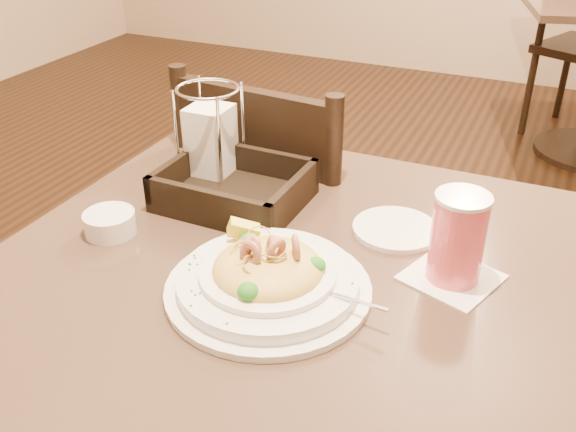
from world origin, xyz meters
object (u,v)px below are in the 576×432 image
at_px(dining_chair_near, 286,239).
at_px(napkin_caddy, 211,141).
at_px(pasta_bowl, 268,276).
at_px(bread_basket, 235,191).
at_px(butter_ramekin, 110,223).
at_px(main_table, 283,380).
at_px(drink_glass, 457,239).
at_px(side_plate, 396,229).

bearing_deg(dining_chair_near, napkin_caddy, 83.38).
bearing_deg(pasta_bowl, dining_chair_near, 111.76).
xyz_separation_m(bread_basket, butter_ramekin, (-0.14, -0.18, -0.00)).
bearing_deg(napkin_caddy, dining_chair_near, 77.53).
xyz_separation_m(dining_chair_near, bread_basket, (0.03, -0.29, 0.28)).
xyz_separation_m(main_table, dining_chair_near, (-0.20, 0.45, -0.02)).
bearing_deg(drink_glass, side_plate, 139.89).
distance_m(pasta_bowl, side_plate, 0.27).
height_order(bread_basket, butter_ramekin, bread_basket).
xyz_separation_m(pasta_bowl, butter_ramekin, (-0.31, 0.04, -0.01)).
relative_size(pasta_bowl, drink_glass, 2.10).
height_order(dining_chair_near, bread_basket, dining_chair_near).
bearing_deg(side_plate, dining_chair_near, 140.20).
relative_size(bread_basket, napkin_caddy, 1.33).
bearing_deg(main_table, butter_ramekin, -174.99).
bearing_deg(pasta_bowl, drink_glass, 31.35).
relative_size(main_table, pasta_bowl, 2.70).
bearing_deg(drink_glass, napkin_caddy, 164.07).
relative_size(main_table, butter_ramekin, 10.50).
bearing_deg(butter_ramekin, drink_glass, 10.66).
xyz_separation_m(pasta_bowl, side_plate, (0.12, 0.24, -0.02)).
height_order(dining_chair_near, side_plate, dining_chair_near).
height_order(bread_basket, napkin_caddy, napkin_caddy).
bearing_deg(drink_glass, bread_basket, 169.43).
bearing_deg(dining_chair_near, pasta_bowl, 117.62).
height_order(drink_glass, napkin_caddy, napkin_caddy).
height_order(pasta_bowl, drink_glass, drink_glass).
bearing_deg(bread_basket, drink_glass, -10.57).
bearing_deg(dining_chair_near, drink_glass, 145.97).
relative_size(main_table, side_plate, 6.20).
bearing_deg(drink_glass, pasta_bowl, -148.65).
bearing_deg(bread_basket, pasta_bowl, -51.88).
bearing_deg(butter_ramekin, bread_basket, 52.33).
bearing_deg(pasta_bowl, side_plate, 62.98).
bearing_deg(dining_chair_near, side_plate, 146.05).
distance_m(dining_chair_near, butter_ramekin, 0.56).
distance_m(bread_basket, side_plate, 0.30).
xyz_separation_m(side_plate, butter_ramekin, (-0.44, -0.20, 0.01)).
bearing_deg(butter_ramekin, side_plate, 24.66).
distance_m(main_table, drink_glass, 0.40).
bearing_deg(main_table, bread_basket, 137.29).
relative_size(drink_glass, napkin_caddy, 0.84).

